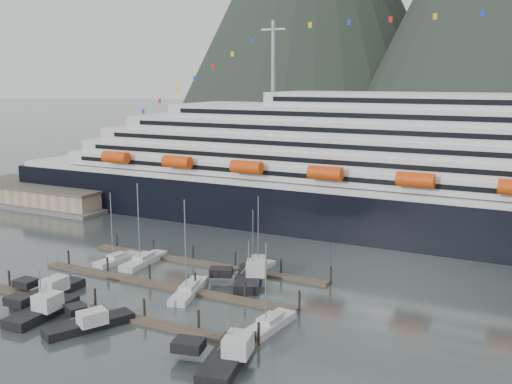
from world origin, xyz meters
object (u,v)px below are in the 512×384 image
(sailboat_h, at_px, (270,325))
(sailboat_d, at_px, (189,291))
(warehouse, at_px, (44,196))
(sailboat_f, at_px, (258,264))
(trawler_a, at_px, (48,291))
(cruise_ship, at_px, (446,182))
(sailboat_e, at_px, (144,261))
(sailboat_a, at_px, (117,260))
(trawler_d, at_px, (226,355))
(trawler_e, at_px, (248,277))
(sailboat_g, at_px, (256,269))
(trawler_c, at_px, (89,323))
(trawler_b, at_px, (41,310))

(sailboat_h, bearing_deg, sailboat_d, 75.15)
(warehouse, distance_m, sailboat_f, 79.41)
(sailboat_h, xyz_separation_m, trawler_a, (-35.65, -5.05, 0.46))
(cruise_ship, xyz_separation_m, sailboat_e, (-45.14, -43.32, -11.59))
(cruise_ship, relative_size, sailboat_d, 13.28)
(sailboat_a, height_order, trawler_a, sailboat_a)
(sailboat_a, relative_size, sailboat_e, 0.88)
(trawler_a, bearing_deg, cruise_ship, -38.43)
(warehouse, bearing_deg, trawler_d, -32.41)
(trawler_d, xyz_separation_m, trawler_e, (-11.14, 26.22, 0.01))
(cruise_ship, relative_size, sailboat_h, 16.61)
(sailboat_g, relative_size, trawler_c, 0.94)
(sailboat_e, xyz_separation_m, trawler_a, (-2.53, -20.37, 0.44))
(sailboat_f, height_order, trawler_c, sailboat_f)
(sailboat_e, distance_m, trawler_e, 21.84)
(sailboat_d, relative_size, trawler_e, 1.25)
(sailboat_a, bearing_deg, sailboat_h, -104.04)
(sailboat_a, bearing_deg, warehouse, 64.14)
(sailboat_a, height_order, sailboat_d, sailboat_d)
(trawler_d, bearing_deg, sailboat_d, 31.07)
(cruise_ship, xyz_separation_m, trawler_a, (-47.67, -63.69, -11.15))
(trawler_a, xyz_separation_m, trawler_d, (35.50, -6.28, 0.07))
(sailboat_d, distance_m, sailboat_e, 18.53)
(sailboat_a, height_order, sailboat_e, sailboat_e)
(trawler_a, xyz_separation_m, trawler_e, (24.36, 19.93, 0.09))
(sailboat_a, distance_m, sailboat_d, 22.17)
(trawler_b, bearing_deg, sailboat_a, 13.03)
(trawler_a, bearing_deg, trawler_c, -115.53)
(sailboat_e, bearing_deg, sailboat_f, -71.06)
(sailboat_g, xyz_separation_m, trawler_b, (-17.69, -32.05, 0.55))
(trawler_c, xyz_separation_m, trawler_e, (10.40, 26.12, 0.16))
(sailboat_a, bearing_deg, trawler_b, -157.86)
(sailboat_g, bearing_deg, sailboat_h, -141.87)
(warehouse, xyz_separation_m, trawler_b, (59.39, -56.86, -1.30))
(warehouse, bearing_deg, sailboat_d, -28.53)
(sailboat_h, distance_m, trawler_d, 11.35)
(sailboat_f, relative_size, sailboat_g, 1.16)
(cruise_ship, height_order, trawler_b, cruise_ship)
(cruise_ship, distance_m, trawler_d, 71.89)
(trawler_d, relative_size, trawler_e, 1.06)
(warehouse, relative_size, sailboat_e, 2.94)
(warehouse, xyz_separation_m, sailboat_h, (90.00, -45.70, -1.82))
(sailboat_d, distance_m, trawler_a, 21.64)
(cruise_ship, height_order, trawler_a, cruise_ship)
(warehouse, xyz_separation_m, trawler_c, (68.31, -56.94, -1.43))
(sailboat_f, xyz_separation_m, trawler_d, (13.64, -34.80, 0.54))
(sailboat_g, relative_size, trawler_b, 0.99)
(sailboat_f, height_order, sailboat_h, sailboat_f)
(cruise_ship, relative_size, trawler_b, 17.88)
(cruise_ship, bearing_deg, trawler_a, -126.81)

